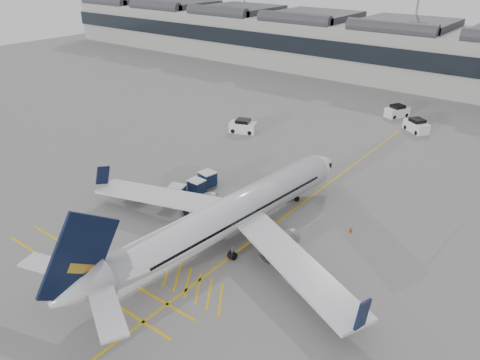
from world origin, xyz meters
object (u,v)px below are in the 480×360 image
Objects in this scene: airliner_main at (227,216)px; baggage_cart_a at (197,187)px; belt_loader at (275,188)px; pushback_tug at (141,193)px; ramp_agent_a at (217,200)px; ramp_agent_b at (237,202)px.

airliner_main is 10.38m from baggage_cart_a.
belt_loader is 1.80× the size of pushback_tug.
pushback_tug is (-8.22, -3.63, -0.24)m from ramp_agent_a.
airliner_main is at bearing -96.77° from ramp_agent_a.
airliner_main is 7.88× the size of belt_loader.
pushback_tug is at bearing -139.38° from belt_loader.
baggage_cart_a reaches higher than ramp_agent_a.
airliner_main is 6.52m from ramp_agent_b.
ramp_agent_b is at bearing 124.83° from airliner_main.
ramp_agent_b is 11.25m from pushback_tug.
ramp_agent_b is at bearing 26.52° from pushback_tug.
baggage_cart_a reaches higher than pushback_tug.
baggage_cart_a reaches higher than belt_loader.
ramp_agent_b is at bearing -33.35° from ramp_agent_a.
baggage_cart_a is 0.76× the size of pushback_tug.
belt_loader is at bearing 43.99° from baggage_cart_a.
airliner_main is 14.18× the size of pushback_tug.
belt_loader is 2.69× the size of ramp_agent_a.
airliner_main reaches higher than ramp_agent_a.
baggage_cart_a is at bearing 46.00° from pushback_tug.
ramp_agent_b is (-0.98, -5.88, 0.44)m from belt_loader.
belt_loader is 8.98m from baggage_cart_a.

